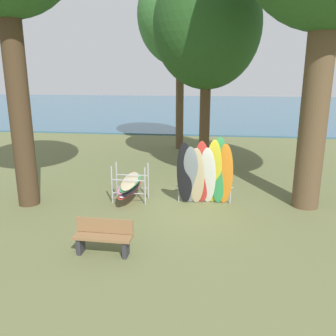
% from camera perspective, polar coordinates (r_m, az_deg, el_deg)
% --- Properties ---
extents(ground_plane, '(80.00, 80.00, 0.00)m').
position_cam_1_polar(ground_plane, '(11.61, 2.60, -6.33)').
color(ground_plane, '#60663D').
extents(lake_water, '(80.00, 36.00, 0.10)m').
position_cam_1_polar(lake_water, '(41.92, 5.91, 9.46)').
color(lake_water, '#38607A').
rests_on(lake_water, ground).
extents(tree_mid_behind, '(4.49, 4.49, 8.60)m').
position_cam_1_polar(tree_mid_behind, '(16.06, 6.21, 21.33)').
color(tree_mid_behind, '#4C3823').
rests_on(tree_mid_behind, ground).
extents(tree_far_left_back, '(4.42, 4.42, 9.49)m').
position_cam_1_polar(tree_far_left_back, '(20.00, 1.98, 22.87)').
color(tree_far_left_back, brown).
rests_on(tree_far_left_back, ground).
extents(leaning_board_pile, '(1.86, 0.78, 2.32)m').
position_cam_1_polar(leaning_board_pile, '(11.51, 5.88, -0.99)').
color(leaning_board_pile, black).
rests_on(leaning_board_pile, ground).
extents(board_storage_rack, '(1.15, 2.13, 1.25)m').
position_cam_1_polar(board_storage_rack, '(12.14, -6.02, -2.65)').
color(board_storage_rack, '#9EA0A5').
rests_on(board_storage_rack, ground).
extents(park_bench, '(1.41, 0.46, 0.85)m').
position_cam_1_polar(park_bench, '(8.86, -10.18, -10.54)').
color(park_bench, '#2D2D33').
rests_on(park_bench, ground).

